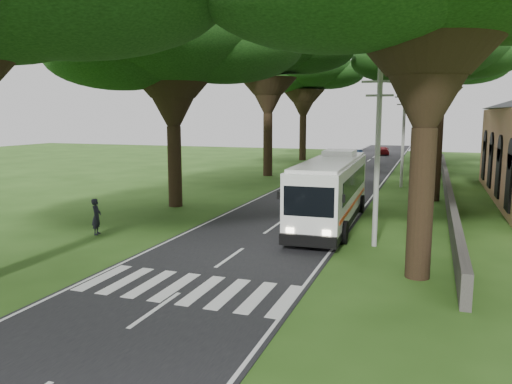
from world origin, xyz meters
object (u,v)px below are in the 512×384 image
distant_car_a (337,160)px  pedestrian (96,217)px  coach_bus (331,190)px  distant_car_b (356,156)px  pole_near (377,155)px  pole_mid (403,137)px  pole_far (413,130)px  distant_car_c (383,151)px

distant_car_a → pedestrian: 38.68m
coach_bus → distant_car_b: 38.14m
distant_car_a → distant_car_b: 6.01m
pole_near → pole_mid: (0.00, 20.00, 0.00)m
pole_near → pole_mid: bearing=90.0°
pole_near → pole_far: bearing=90.0°
pole_near → pedestrian: 14.01m
pedestrian → distant_car_b: bearing=-28.1°
pole_far → pedestrian: size_ratio=4.38×
pole_mid → distant_car_c: 34.71m
coach_bus → distant_car_b: size_ratio=2.68×
pole_near → pole_mid: 20.00m
pole_far → distant_car_b: size_ratio=1.75×
coach_bus → distant_car_c: size_ratio=2.91×
distant_car_a → distant_car_b: (1.38, 5.85, 0.16)m
distant_car_b → pole_near: bearing=-90.6°
distant_car_c → pole_far: bearing=99.0°
pole_mid → distant_car_b: 23.18m
coach_bus → pedestrian: 12.39m
pole_mid → distant_car_a: pole_mid is taller
pole_near → pole_far: 40.00m
pedestrian → coach_bus: bearing=-79.1°
pole_far → distant_car_b: bearing=165.0°
pole_far → distant_car_a: 9.88m
pole_mid → pole_far: 20.00m
pole_near → distant_car_c: size_ratio=1.91×
distant_car_b → coach_bus: bearing=-93.8°
pole_far → pedestrian: 44.52m
distant_car_a → pole_mid: bearing=110.2°
pedestrian → distant_car_a: bearing=-27.4°
pole_near → distant_car_a: pole_near is taller
pole_near → distant_car_c: pole_near is taller
distant_car_a → distant_car_c: 18.55m
coach_bus → pedestrian: coach_bus is taller
coach_bus → distant_car_c: coach_bus is taller
pole_mid → distant_car_c: size_ratio=1.91×
coach_bus → distant_car_b: (-4.12, 37.90, -1.14)m
pole_near → distant_car_a: 37.13m
distant_car_a → pole_near: bearing=95.7°
pole_mid → distant_car_b: (-6.92, 21.86, -3.40)m
pole_near → pedestrian: (-13.43, -2.33, -3.27)m
pole_far → coach_bus: pole_far is taller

